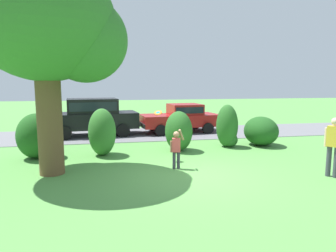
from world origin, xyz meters
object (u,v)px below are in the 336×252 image
at_px(parked_suv, 93,115).
at_px(frisbee, 158,113).
at_px(adult_onlooker, 334,144).
at_px(parked_sedan, 181,117).
at_px(oak_tree_large, 51,30).
at_px(child_thrower, 176,147).

bearing_deg(parked_suv, frisbee, -66.32).
bearing_deg(frisbee, adult_onlooker, -31.99).
bearing_deg(parked_suv, adult_onlooker, -50.20).
distance_m(parked_sedan, parked_suv, 4.73).
height_order(oak_tree_large, child_thrower, oak_tree_large).
xyz_separation_m(parked_suv, child_thrower, (2.87, -6.86, -0.36)).
bearing_deg(frisbee, parked_suv, 113.68).
bearing_deg(parked_sedan, parked_suv, -177.41).
relative_size(oak_tree_large, parked_sedan, 1.36).
height_order(oak_tree_large, parked_suv, oak_tree_large).
relative_size(parked_suv, frisbee, 16.06).
relative_size(oak_tree_large, parked_suv, 1.27).
bearing_deg(parked_sedan, oak_tree_large, -129.14).
height_order(oak_tree_large, parked_sedan, oak_tree_large).
bearing_deg(parked_suv, parked_sedan, 2.59).
bearing_deg(frisbee, parked_sedan, 69.19).
height_order(parked_sedan, parked_suv, parked_suv).
relative_size(oak_tree_large, adult_onlooker, 3.55).
bearing_deg(oak_tree_large, frisbee, 15.21).
bearing_deg(adult_onlooker, frisbee, 148.01).
xyz_separation_m(parked_sedan, child_thrower, (-1.84, -7.07, -0.13)).
relative_size(parked_sedan, frisbee, 14.99).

